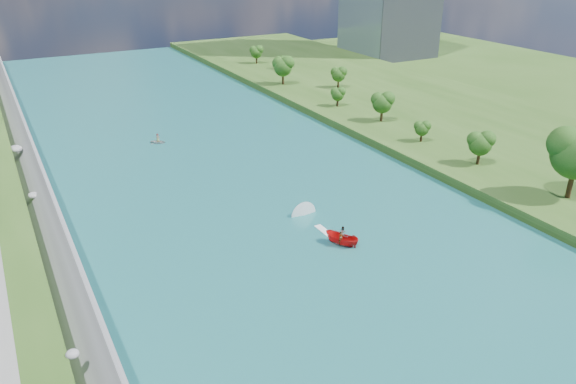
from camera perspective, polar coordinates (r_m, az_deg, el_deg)
ground at (r=63.52m, az=3.11°, el=-6.90°), size 260.00×260.00×0.00m
river_water at (r=79.20m, az=-4.44°, el=-0.26°), size 55.00×240.00×0.10m
berm_east at (r=107.42m, az=20.45°, el=5.34°), size 44.00×240.00×1.50m
riprap_bank at (r=72.70m, az=-23.25°, el=-3.14°), size 4.23×236.00×4.20m
trees_east at (r=95.32m, az=16.51°, el=6.79°), size 13.75×138.33×11.76m
motorboat at (r=67.30m, az=4.78°, el=-4.26°), size 3.60×18.97×2.00m
raft at (r=101.69m, az=-13.07°, el=5.08°), size 3.31×3.16×1.70m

